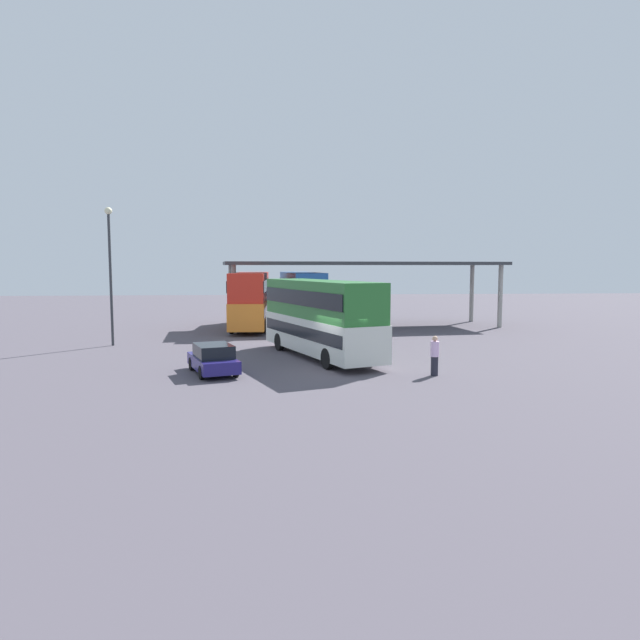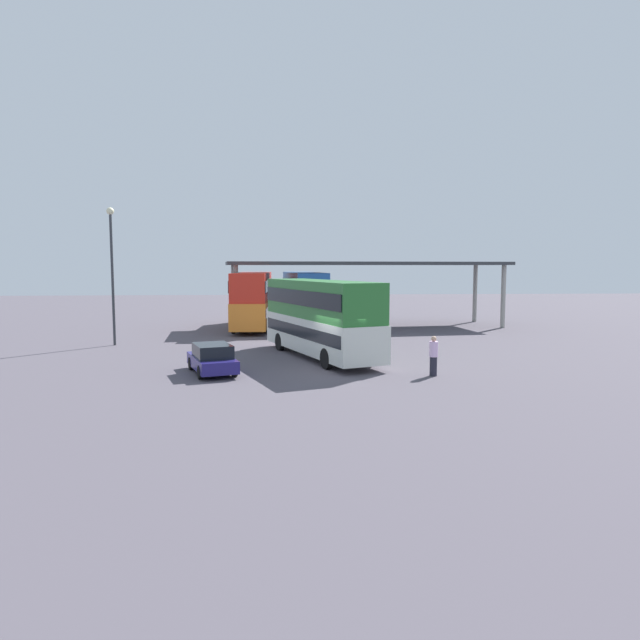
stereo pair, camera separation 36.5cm
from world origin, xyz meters
name	(u,v)px [view 1 (the left image)]	position (x,y,z in m)	size (l,w,h in m)	color
ground_plane	(337,370)	(0.00, 0.00, 0.00)	(140.00, 140.00, 0.00)	#504A53
double_decker_main	(320,315)	(-0.48, 3.78, 2.24)	(5.80, 10.70, 4.08)	silver
parked_hatchback	(213,359)	(-5.65, -0.34, 0.67)	(2.75, 4.12, 1.35)	navy
double_decker_near_canopy	(250,298)	(-4.69, 18.31, 2.37)	(2.84, 11.34, 4.33)	orange
double_decker_mid_row	(302,296)	(-0.61, 20.21, 2.37)	(3.44, 11.31, 4.33)	silver
depot_canopy	(365,266)	(4.31, 18.49, 4.86)	(22.52, 8.54, 5.17)	#33353A
lamppost_tall	(110,260)	(-12.71, 9.30, 5.20)	(0.44, 0.44, 8.34)	#33353A
pedestrian_waiting	(435,356)	(4.16, -1.63, 0.89)	(0.38, 0.38, 1.77)	#262633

